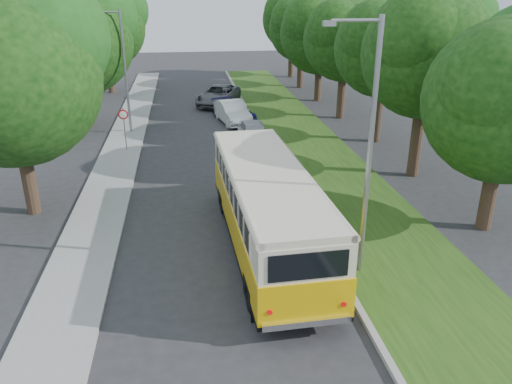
{
  "coord_description": "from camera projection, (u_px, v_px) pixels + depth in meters",
  "views": [
    {
      "loc": [
        -1.04,
        -16.0,
        8.65
      ],
      "look_at": [
        1.42,
        1.27,
        1.5
      ],
      "focal_mm": 35.0,
      "sensor_mm": 36.0,
      "label": 1
    }
  ],
  "objects": [
    {
      "name": "ground",
      "position": [
        222.0,
        245.0,
        18.07
      ],
      "size": [
        120.0,
        120.0,
        0.0
      ],
      "primitive_type": "plane",
      "color": "#2B2B2E",
      "rests_on": "ground"
    },
    {
      "name": "curb",
      "position": [
        291.0,
        188.0,
        23.1
      ],
      "size": [
        0.2,
        70.0,
        0.15
      ],
      "primitive_type": "cube",
      "color": "gray",
      "rests_on": "ground"
    },
    {
      "name": "grass_verge",
      "position": [
        340.0,
        185.0,
        23.41
      ],
      "size": [
        4.5,
        70.0,
        0.13
      ],
      "primitive_type": "cube",
      "color": "#244612",
      "rests_on": "ground"
    },
    {
      "name": "sidewalk",
      "position": [
        105.0,
        198.0,
        22.0
      ],
      "size": [
        2.2,
        70.0,
        0.12
      ],
      "primitive_type": "cube",
      "color": "gray",
      "rests_on": "ground"
    },
    {
      "name": "treeline",
      "position": [
        246.0,
        33.0,
        32.72
      ],
      "size": [
        24.27,
        41.91,
        9.46
      ],
      "color": "#332319",
      "rests_on": "ground"
    },
    {
      "name": "lamppost_near",
      "position": [
        367.0,
        145.0,
        14.68
      ],
      "size": [
        1.71,
        0.16,
        8.0
      ],
      "color": "gray",
      "rests_on": "ground"
    },
    {
      "name": "lamppost_far",
      "position": [
        123.0,
        68.0,
        30.56
      ],
      "size": [
        1.71,
        0.16,
        7.5
      ],
      "color": "gray",
      "rests_on": "ground"
    },
    {
      "name": "warning_sign",
      "position": [
        124.0,
        122.0,
        27.81
      ],
      "size": [
        0.56,
        0.1,
        2.5
      ],
      "color": "gray",
      "rests_on": "ground"
    },
    {
      "name": "vintage_bus",
      "position": [
        267.0,
        210.0,
        17.2
      ],
      "size": [
        3.05,
        10.47,
        3.08
      ],
      "primitive_type": null,
      "rotation": [
        0.0,
        0.0,
        0.04
      ],
      "color": "#EEB807",
      "rests_on": "ground"
    },
    {
      "name": "car_silver",
      "position": [
        254.0,
        133.0,
        29.36
      ],
      "size": [
        1.73,
        4.21,
        1.43
      ],
      "primitive_type": "imported",
      "rotation": [
        0.0,
        0.0,
        0.01
      ],
      "color": "#ADADB2",
      "rests_on": "ground"
    },
    {
      "name": "car_white",
      "position": [
        233.0,
        112.0,
        34.23
      ],
      "size": [
        2.4,
        4.76,
        1.5
      ],
      "primitive_type": "imported",
      "rotation": [
        0.0,
        0.0,
        0.19
      ],
      "color": "white",
      "rests_on": "ground"
    },
    {
      "name": "car_blue",
      "position": [
        234.0,
        111.0,
        34.97
      ],
      "size": [
        3.23,
        4.8,
        1.29
      ],
      "primitive_type": "imported",
      "rotation": [
        0.0,
        0.0,
        0.35
      ],
      "color": "#14124F",
      "rests_on": "ground"
    },
    {
      "name": "car_grey",
      "position": [
        218.0,
        95.0,
        39.62
      ],
      "size": [
        4.31,
        6.04,
        1.53
      ],
      "primitive_type": "imported",
      "rotation": [
        0.0,
        0.0,
        -0.36
      ],
      "color": "#53575B",
      "rests_on": "ground"
    }
  ]
}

